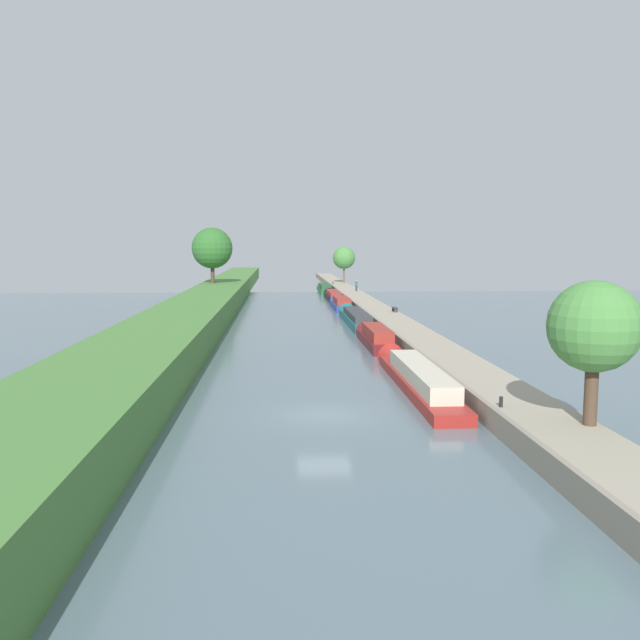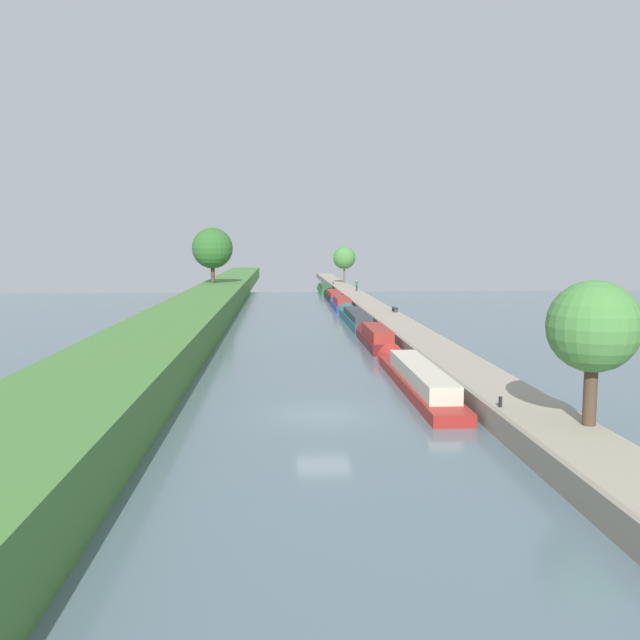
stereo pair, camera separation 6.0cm
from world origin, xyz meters
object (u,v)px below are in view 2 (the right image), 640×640
at_px(narrowboat_red, 416,377).
at_px(narrowboat_black, 333,296).
at_px(narrowboat_blue, 341,304).
at_px(mooring_bollard_far, 333,283).
at_px(person_walking, 357,285).
at_px(narrowboat_teal, 355,318).
at_px(narrowboat_maroon, 375,337).
at_px(narrowboat_green, 325,289).
at_px(park_bench, 395,308).
at_px(mooring_bollard_near, 500,402).

height_order(narrowboat_red, narrowboat_black, narrowboat_red).
xyz_separation_m(narrowboat_blue, mooring_bollard_far, (1.83, 34.51, 0.61)).
bearing_deg(person_walking, narrowboat_teal, -96.89).
xyz_separation_m(narrowboat_teal, person_walking, (3.91, 32.37, 1.29)).
bearing_deg(narrowboat_maroon, narrowboat_green, 90.04).
bearing_deg(park_bench, narrowboat_black, 98.54).
distance_m(narrowboat_maroon, narrowboat_blue, 29.86).
xyz_separation_m(narrowboat_blue, narrowboat_green, (-0.10, 28.75, -0.03)).
relative_size(narrowboat_blue, park_bench, 7.37).
xyz_separation_m(narrowboat_black, mooring_bollard_near, (1.69, -67.65, 0.68)).
relative_size(narrowboat_teal, person_walking, 10.21).
relative_size(mooring_bollard_far, park_bench, 0.30).
relative_size(narrowboat_red, narrowboat_blue, 1.50).
xyz_separation_m(narrowboat_maroon, narrowboat_black, (0.20, 43.58, -0.09)).
bearing_deg(narrowboat_red, mooring_bollard_far, 88.66).
xyz_separation_m(narrowboat_red, park_bench, (4.36, 31.42, 0.74)).
relative_size(mooring_bollard_near, mooring_bollard_far, 1.00).
distance_m(narrowboat_blue, park_bench, 14.72).
bearing_deg(person_walking, narrowboat_green, 108.61).
distance_m(narrowboat_red, mooring_bollard_near, 8.69).
xyz_separation_m(narrowboat_maroon, person_walking, (3.98, 46.66, 1.23)).
height_order(narrowboat_blue, mooring_bollard_far, narrowboat_blue).
height_order(narrowboat_teal, person_walking, person_walking).
height_order(narrowboat_blue, narrowboat_black, narrowboat_blue).
distance_m(mooring_bollard_near, mooring_bollard_far, 88.44).
relative_size(narrowboat_black, narrowboat_green, 1.07).
bearing_deg(narrowboat_teal, narrowboat_maroon, -90.30).
relative_size(person_walking, park_bench, 1.11).
bearing_deg(narrowboat_blue, mooring_bollard_far, 86.97).
height_order(narrowboat_maroon, narrowboat_green, narrowboat_maroon).
bearing_deg(park_bench, narrowboat_green, 95.88).
bearing_deg(mooring_bollard_near, narrowboat_black, 91.43).
bearing_deg(mooring_bollard_far, narrowboat_green, -108.44).
distance_m(narrowboat_maroon, narrowboat_black, 43.58).
xyz_separation_m(narrowboat_maroon, narrowboat_blue, (0.06, 29.86, -0.02)).
xyz_separation_m(narrowboat_teal, narrowboat_blue, (-0.02, 15.57, 0.03)).
bearing_deg(narrowboat_red, person_walking, 86.35).
relative_size(narrowboat_black, person_walking, 8.65).
distance_m(narrowboat_blue, narrowboat_green, 28.75).
height_order(narrowboat_green, person_walking, person_walking).
bearing_deg(narrowboat_green, narrowboat_black, -89.10).
xyz_separation_m(narrowboat_red, narrowboat_maroon, (-0.01, 15.61, 0.03)).
bearing_deg(narrowboat_maroon, narrowboat_teal, 89.70).
distance_m(narrowboat_black, mooring_bollard_far, 20.87).
distance_m(narrowboat_maroon, mooring_bollard_far, 64.40).
height_order(narrowboat_teal, narrowboat_black, narrowboat_teal).
relative_size(narrowboat_red, narrowboat_green, 1.23).
distance_m(narrowboat_maroon, mooring_bollard_near, 24.15).
height_order(person_walking, park_bench, person_walking).
bearing_deg(narrowboat_black, narrowboat_blue, -90.58).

